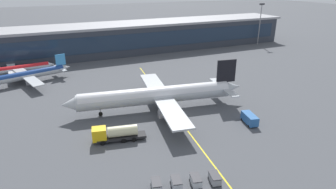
{
  "coord_description": "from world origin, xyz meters",
  "views": [
    {
      "loc": [
        -29.53,
        -57.53,
        30.87
      ],
      "look_at": [
        -2.38,
        2.35,
        4.5
      ],
      "focal_mm": 30.65,
      "sensor_mm": 36.0,
      "label": 1
    }
  ],
  "objects_px": {
    "crew_van": "(250,119)",
    "commuter_jet_far": "(24,76)",
    "fuel_tanker": "(116,133)",
    "baggage_cart_1": "(176,183)",
    "baggage_cart_2": "(196,180)",
    "commuter_jet_near": "(14,69)",
    "main_airliner": "(157,95)",
    "baggage_cart_3": "(215,178)",
    "baggage_cart_0": "(156,185)"
  },
  "relations": [
    {
      "from": "baggage_cart_0",
      "to": "commuter_jet_near",
      "type": "bearing_deg",
      "value": 106.98
    },
    {
      "from": "baggage_cart_2",
      "to": "commuter_jet_far",
      "type": "xyz_separation_m",
      "value": [
        -25.54,
        64.65,
        1.99
      ]
    },
    {
      "from": "baggage_cart_0",
      "to": "crew_van",
      "type": "bearing_deg",
      "value": 22.76
    },
    {
      "from": "main_airliner",
      "to": "fuel_tanker",
      "type": "xyz_separation_m",
      "value": [
        -13.61,
        -10.64,
        -2.22
      ]
    },
    {
      "from": "main_airliner",
      "to": "crew_van",
      "type": "distance_m",
      "value": 23.02
    },
    {
      "from": "crew_van",
      "to": "baggage_cart_3",
      "type": "distance_m",
      "value": 23.41
    },
    {
      "from": "baggage_cart_3",
      "to": "baggage_cart_1",
      "type": "bearing_deg",
      "value": 165.38
    },
    {
      "from": "main_airliner",
      "to": "baggage_cart_3",
      "type": "xyz_separation_m",
      "value": [
        -2.3,
        -30.13,
        -3.18
      ]
    },
    {
      "from": "fuel_tanker",
      "to": "baggage_cart_1",
      "type": "relative_size",
      "value": 3.75
    },
    {
      "from": "fuel_tanker",
      "to": "baggage_cart_1",
      "type": "xyz_separation_m",
      "value": [
        5.12,
        -17.87,
        -0.96
      ]
    },
    {
      "from": "crew_van",
      "to": "commuter_jet_far",
      "type": "bearing_deg",
      "value": 132.66
    },
    {
      "from": "fuel_tanker",
      "to": "baggage_cart_1",
      "type": "distance_m",
      "value": 18.62
    },
    {
      "from": "baggage_cart_0",
      "to": "baggage_cart_1",
      "type": "distance_m",
      "value": 3.2
    },
    {
      "from": "commuter_jet_far",
      "to": "crew_van",
      "type": "bearing_deg",
      "value": -47.34
    },
    {
      "from": "fuel_tanker",
      "to": "baggage_cart_2",
      "type": "height_order",
      "value": "fuel_tanker"
    },
    {
      "from": "crew_van",
      "to": "baggage_cart_3",
      "type": "bearing_deg",
      "value": -142.81
    },
    {
      "from": "baggage_cart_1",
      "to": "commuter_jet_far",
      "type": "height_order",
      "value": "commuter_jet_far"
    },
    {
      "from": "baggage_cart_1",
      "to": "baggage_cart_2",
      "type": "height_order",
      "value": "same"
    },
    {
      "from": "commuter_jet_far",
      "to": "baggage_cart_3",
      "type": "bearing_deg",
      "value": -66.37
    },
    {
      "from": "commuter_jet_near",
      "to": "commuter_jet_far",
      "type": "bearing_deg",
      "value": -73.5
    },
    {
      "from": "commuter_jet_far",
      "to": "baggage_cart_1",
      "type": "bearing_deg",
      "value": -70.63
    },
    {
      "from": "baggage_cart_2",
      "to": "commuter_jet_far",
      "type": "bearing_deg",
      "value": 111.56
    },
    {
      "from": "fuel_tanker",
      "to": "commuter_jet_near",
      "type": "height_order",
      "value": "commuter_jet_near"
    },
    {
      "from": "fuel_tanker",
      "to": "baggage_cart_1",
      "type": "bearing_deg",
      "value": -74.02
    },
    {
      "from": "fuel_tanker",
      "to": "crew_van",
      "type": "xyz_separation_m",
      "value": [
        29.96,
        -5.34,
        -0.43
      ]
    },
    {
      "from": "commuter_jet_far",
      "to": "baggage_cart_2",
      "type": "bearing_deg",
      "value": -68.44
    },
    {
      "from": "main_airliner",
      "to": "commuter_jet_near",
      "type": "height_order",
      "value": "main_airliner"
    },
    {
      "from": "main_airliner",
      "to": "baggage_cart_2",
      "type": "xyz_separation_m",
      "value": [
        -5.39,
        -29.32,
        -3.18
      ]
    },
    {
      "from": "main_airliner",
      "to": "crew_van",
      "type": "xyz_separation_m",
      "value": [
        16.35,
        -15.98,
        -2.65
      ]
    },
    {
      "from": "baggage_cart_0",
      "to": "commuter_jet_far",
      "type": "bearing_deg",
      "value": 107.06
    },
    {
      "from": "baggage_cart_1",
      "to": "commuter_jet_near",
      "type": "distance_m",
      "value": 78.99
    },
    {
      "from": "commuter_jet_far",
      "to": "commuter_jet_near",
      "type": "height_order",
      "value": "commuter_jet_far"
    },
    {
      "from": "fuel_tanker",
      "to": "commuter_jet_near",
      "type": "distance_m",
      "value": 60.42
    },
    {
      "from": "baggage_cart_3",
      "to": "commuter_jet_near",
      "type": "xyz_separation_m",
      "value": [
        -31.85,
        76.31,
        1.55
      ]
    },
    {
      "from": "main_airliner",
      "to": "baggage_cart_2",
      "type": "distance_m",
      "value": 29.98
    },
    {
      "from": "baggage_cart_0",
      "to": "baggage_cart_3",
      "type": "bearing_deg",
      "value": -14.62
    },
    {
      "from": "baggage_cart_0",
      "to": "commuter_jet_near",
      "type": "relative_size",
      "value": 0.11
    },
    {
      "from": "crew_van",
      "to": "baggage_cart_0",
      "type": "distance_m",
      "value": 30.3
    },
    {
      "from": "baggage_cart_2",
      "to": "commuter_jet_far",
      "type": "height_order",
      "value": "commuter_jet_far"
    },
    {
      "from": "commuter_jet_far",
      "to": "baggage_cart_0",
      "type": "bearing_deg",
      "value": -72.94
    },
    {
      "from": "main_airliner",
      "to": "commuter_jet_near",
      "type": "relative_size",
      "value": 1.74
    },
    {
      "from": "main_airliner",
      "to": "baggage_cart_0",
      "type": "height_order",
      "value": "main_airliner"
    },
    {
      "from": "crew_van",
      "to": "baggage_cart_1",
      "type": "relative_size",
      "value": 1.81
    },
    {
      "from": "main_airliner",
      "to": "commuter_jet_far",
      "type": "bearing_deg",
      "value": 131.21
    },
    {
      "from": "crew_van",
      "to": "baggage_cart_2",
      "type": "height_order",
      "value": "crew_van"
    },
    {
      "from": "baggage_cart_1",
      "to": "baggage_cart_2",
      "type": "bearing_deg",
      "value": -14.62
    },
    {
      "from": "baggage_cart_1",
      "to": "baggage_cart_2",
      "type": "xyz_separation_m",
      "value": [
        3.1,
        -0.81,
        0.0
      ]
    },
    {
      "from": "baggage_cart_2",
      "to": "baggage_cart_0",
      "type": "bearing_deg",
      "value": 165.38
    },
    {
      "from": "baggage_cart_2",
      "to": "commuter_jet_far",
      "type": "distance_m",
      "value": 69.54
    },
    {
      "from": "baggage_cart_3",
      "to": "commuter_jet_far",
      "type": "xyz_separation_m",
      "value": [
        -28.64,
        65.45,
        1.99
      ]
    }
  ]
}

